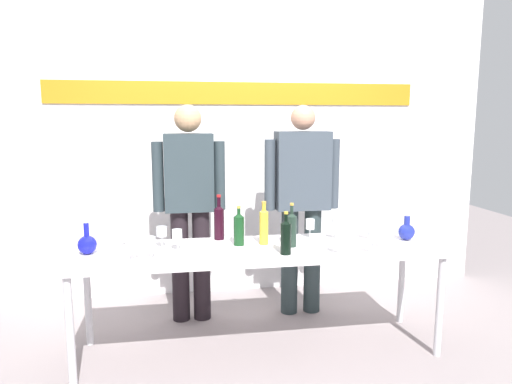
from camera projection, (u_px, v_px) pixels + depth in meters
ground_plane at (259, 349)px, 3.33m from camera, size 10.00×10.00×0.00m
back_wall at (237, 133)px, 4.34m from camera, size 4.80×0.11×3.00m
display_table at (260, 255)px, 3.23m from camera, size 2.54×0.66×0.76m
decanter_blue_left at (87, 244)px, 3.05m from camera, size 0.12×0.12×0.21m
decanter_blue_right at (406, 231)px, 3.41m from camera, size 0.12×0.12×0.18m
presenter_left at (190, 200)px, 3.70m from camera, size 0.57×0.22×1.75m
presenter_right at (302, 196)px, 3.85m from camera, size 0.63×0.22×1.75m
wine_bottle_0 at (239, 228)px, 3.26m from camera, size 0.07×0.07×0.28m
wine_bottle_1 at (286, 236)px, 3.04m from camera, size 0.07×0.07×0.29m
wine_bottle_2 at (292, 229)px, 3.22m from camera, size 0.07×0.07×0.31m
wine_bottle_3 at (219, 221)px, 3.42m from camera, size 0.07×0.07×0.33m
wine_bottle_4 at (264, 225)px, 3.28m from camera, size 0.06×0.06×0.31m
wine_glass_left_0 at (151, 243)px, 2.93m from camera, size 0.06×0.06×0.15m
wine_glass_left_1 at (126, 233)px, 3.21m from camera, size 0.07×0.07×0.14m
wine_glass_left_2 at (177, 235)px, 3.13m from camera, size 0.07×0.07×0.14m
wine_glass_left_3 at (134, 244)px, 2.90m from camera, size 0.07×0.07×0.14m
wine_glass_left_4 at (162, 232)px, 3.20m from camera, size 0.07×0.07×0.15m
wine_glass_right_0 at (369, 225)px, 3.40m from camera, size 0.06×0.06×0.16m
wine_glass_right_1 at (382, 233)px, 3.20m from camera, size 0.06×0.06×0.14m
wine_glass_right_2 at (310, 224)px, 3.47m from camera, size 0.07×0.07×0.14m
wine_glass_right_3 at (339, 239)px, 3.05m from camera, size 0.07×0.07×0.14m
wine_glass_right_4 at (336, 224)px, 3.43m from camera, size 0.06×0.06×0.16m
wine_glass_right_5 at (373, 237)px, 3.05m from camera, size 0.06×0.06×0.15m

